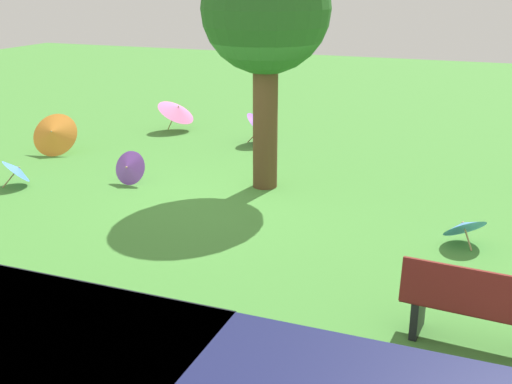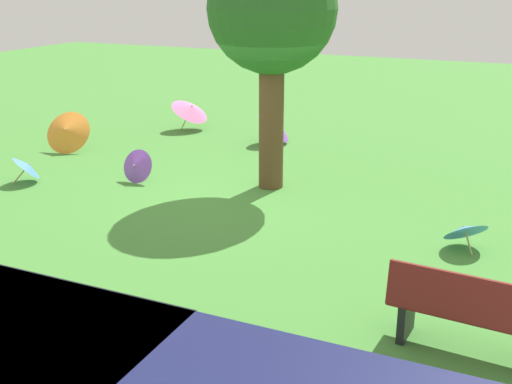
# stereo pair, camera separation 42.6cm
# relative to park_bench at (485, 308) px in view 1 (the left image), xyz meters

# --- Properties ---
(ground) EXTENTS (40.00, 40.00, 0.00)m
(ground) POSITION_rel_park_bench_xyz_m (4.14, -3.49, -0.47)
(ground) COLOR #478C38
(park_bench) EXTENTS (1.63, 0.60, 0.90)m
(park_bench) POSITION_rel_park_bench_xyz_m (0.00, 0.00, 0.00)
(park_bench) COLOR maroon
(park_bench) RESTS_ON ground
(shade_tree) EXTENTS (2.12, 2.12, 4.09)m
(shade_tree) POSITION_rel_park_bench_xyz_m (3.82, -4.08, 2.49)
(shade_tree) COLOR brown
(shade_tree) RESTS_ON ground
(parasol_purple_0) EXTENTS (0.63, 0.59, 0.61)m
(parasol_purple_0) POSITION_rel_park_bench_xyz_m (6.13, -3.32, -0.16)
(parasol_purple_0) COLOR tan
(parasol_purple_0) RESTS_ON ground
(parasol_orange_0) EXTENTS (1.09, 0.95, 0.89)m
(parasol_orange_0) POSITION_rel_park_bench_xyz_m (8.66, -4.50, -0.02)
(parasol_orange_0) COLOR tan
(parasol_orange_0) RESTS_ON ground
(parasol_pink_0) EXTENTS (0.98, 1.01, 0.82)m
(parasol_pink_0) POSITION_rel_park_bench_xyz_m (7.28, -7.31, 0.05)
(parasol_pink_0) COLOR tan
(parasol_pink_0) RESTS_ON ground
(parasol_blue_0) EXTENTS (0.80, 0.79, 0.51)m
(parasol_blue_0) POSITION_rel_park_bench_xyz_m (0.38, -2.65, -0.18)
(parasol_blue_0) COLOR tan
(parasol_blue_0) RESTS_ON ground
(parasol_blue_1) EXTENTS (0.74, 0.74, 0.53)m
(parasol_blue_1) POSITION_rel_park_bench_xyz_m (7.88, -2.51, -0.16)
(parasol_blue_1) COLOR tan
(parasol_blue_1) RESTS_ON ground
(parasol_purple_1) EXTENTS (0.90, 1.00, 0.78)m
(parasol_purple_1) POSITION_rel_park_bench_xyz_m (4.92, -6.93, -0.05)
(parasol_purple_1) COLOR tan
(parasol_purple_1) RESTS_ON ground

